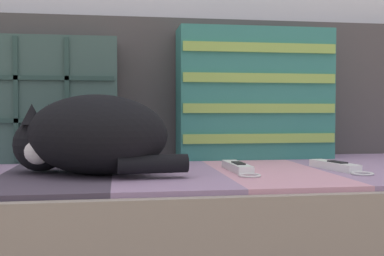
# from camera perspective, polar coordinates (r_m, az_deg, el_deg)

# --- Properties ---
(couch) EXTENTS (1.82, 0.80, 0.39)m
(couch) POSITION_cam_1_polar(r_m,az_deg,el_deg) (1.30, 7.57, -13.14)
(couch) COLOR #3D3838
(couch) RESTS_ON ground_plane
(sofa_backrest) EXTENTS (1.78, 0.14, 0.42)m
(sofa_backrest) POSITION_cam_1_polar(r_m,az_deg,el_deg) (1.57, 4.25, 4.65)
(sofa_backrest) COLOR #474242
(sofa_backrest) RESTS_ON couch
(throw_pillow_quilted) EXTENTS (0.40, 0.14, 0.34)m
(throw_pillow_quilted) POSITION_cam_1_polar(r_m,az_deg,el_deg) (1.40, -16.97, 3.22)
(throw_pillow_quilted) COLOR #38514C
(throw_pillow_quilted) RESTS_ON couch
(throw_pillow_striped) EXTENTS (0.45, 0.14, 0.38)m
(throw_pillow_striped) POSITION_cam_1_polar(r_m,az_deg,el_deg) (1.44, 7.37, 4.03)
(throw_pillow_striped) COLOR #337A70
(throw_pillow_striped) RESTS_ON couch
(sleeping_cat) EXTENTS (0.38, 0.32, 0.18)m
(sleeping_cat) POSITION_cam_1_polar(r_m,az_deg,el_deg) (1.08, -12.32, -1.02)
(sleeping_cat) COLOR black
(sleeping_cat) RESTS_ON couch
(game_remote_near) EXTENTS (0.08, 0.21, 0.02)m
(game_remote_near) POSITION_cam_1_polar(r_m,az_deg,el_deg) (1.20, 16.73, -4.36)
(game_remote_near) COLOR white
(game_remote_near) RESTS_ON couch
(game_remote_far) EXTENTS (0.05, 0.21, 0.02)m
(game_remote_far) POSITION_cam_1_polar(r_m,az_deg,el_deg) (1.13, 5.47, -4.68)
(game_remote_far) COLOR white
(game_remote_far) RESTS_ON couch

